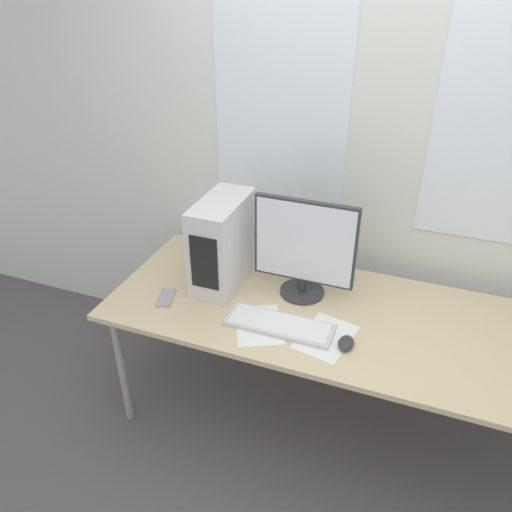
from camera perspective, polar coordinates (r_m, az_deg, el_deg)
ground_plane at (r=2.66m, az=6.99°, el=-25.32°), size 14.00×14.00×0.00m
wall_back at (r=2.63m, az=14.56°, el=10.97°), size 8.00×0.07×2.70m
desk at (r=2.44m, az=10.67°, el=-7.66°), size 2.35×0.87×0.75m
pc_tower at (r=2.51m, az=-3.85°, el=1.53°), size 0.20×0.42×0.46m
monitor_main at (r=2.41m, az=5.55°, el=0.92°), size 0.50×0.22×0.51m
keyboard at (r=2.31m, az=2.70°, el=-7.86°), size 0.50×0.17×0.02m
mouse at (r=2.24m, az=10.25°, el=-9.76°), size 0.07×0.10×0.03m
cell_phone at (r=2.53m, az=-10.25°, el=-4.72°), size 0.11×0.16×0.01m
paper_sheet_left at (r=2.28m, az=7.99°, el=-9.14°), size 0.26×0.33×0.00m
paper_sheet_front at (r=2.33m, az=0.32°, el=-7.85°), size 0.32×0.36×0.00m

